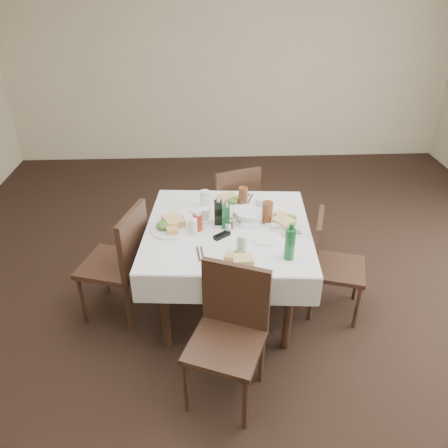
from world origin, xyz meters
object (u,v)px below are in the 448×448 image
at_px(water_n, 205,199).
at_px(water_w, 193,226).
at_px(oil_cruet_green, 226,216).
at_px(ketchup_bottle, 198,221).
at_px(bread_basket, 249,216).
at_px(oil_cruet_dark, 218,211).
at_px(dining_table, 228,237).
at_px(water_e, 260,207).
at_px(chair_south, 230,326).
at_px(chair_west, 122,258).
at_px(green_bottle, 290,243).
at_px(chair_north, 233,205).
at_px(coffee_mug, 204,215).
at_px(chair_east, 329,259).
at_px(water_s, 242,244).

xyz_separation_m(water_n, water_w, (-0.09, -0.41, -0.01)).
relative_size(oil_cruet_green, ketchup_bottle, 1.56).
xyz_separation_m(bread_basket, oil_cruet_dark, (-0.23, -0.04, 0.06)).
distance_m(dining_table, ketchup_bottle, 0.27).
distance_m(water_e, ketchup_bottle, 0.52).
height_order(chair_south, water_w, chair_south).
bearing_deg(dining_table, chair_west, -177.61).
bearing_deg(chair_south, dining_table, 87.87).
bearing_deg(oil_cruet_dark, water_e, 20.51).
height_order(water_n, green_bottle, green_bottle).
relative_size(chair_north, water_e, 6.50).
bearing_deg(oil_cruet_dark, chair_north, 77.71).
distance_m(chair_north, coffee_mug, 0.79).
bearing_deg(chair_south, chair_north, 85.59).
xyz_separation_m(water_w, ketchup_bottle, (0.03, 0.05, 0.01)).
xyz_separation_m(oil_cruet_dark, coffee_mug, (-0.10, 0.06, -0.06)).
bearing_deg(coffee_mug, water_e, 8.27).
bearing_deg(water_w, oil_cruet_dark, 35.29).
relative_size(chair_east, water_s, 6.24).
relative_size(dining_table, oil_cruet_dark, 5.43).
relative_size(chair_east, water_n, 6.29).
bearing_deg(chair_east, water_s, -157.82).
relative_size(water_w, green_bottle, 0.45).
relative_size(chair_north, water_n, 6.77).
relative_size(chair_north, coffee_mug, 6.87).
bearing_deg(water_s, chair_east, 22.18).
bearing_deg(coffee_mug, water_n, 88.20).
xyz_separation_m(chair_west, oil_cruet_dark, (0.72, 0.08, 0.33)).
bearing_deg(oil_cruet_green, water_n, 113.63).
xyz_separation_m(water_n, bread_basket, (0.33, -0.24, -0.03)).
height_order(coffee_mug, green_bottle, green_bottle).
distance_m(water_e, coffee_mug, 0.43).
bearing_deg(coffee_mug, chair_west, -167.10).
bearing_deg(ketchup_bottle, water_w, -124.56).
height_order(chair_south, green_bottle, green_bottle).
relative_size(dining_table, bread_basket, 5.27).
bearing_deg(water_n, chair_east, -22.09).
bearing_deg(chair_south, ketchup_bottle, 104.36).
bearing_deg(chair_east, water_e, 156.92).
relative_size(oil_cruet_dark, green_bottle, 0.92).
xyz_separation_m(ketchup_bottle, coffee_mug, (0.05, 0.14, -0.03)).
distance_m(chair_north, water_w, 0.99).
bearing_deg(bread_basket, ketchup_bottle, -162.78).
height_order(chair_north, chair_east, chair_north).
relative_size(dining_table, water_e, 9.32).
bearing_deg(oil_cruet_green, bread_basket, 28.44).
relative_size(chair_east, oil_cruet_dark, 3.52).
bearing_deg(water_n, water_e, -20.86).
bearing_deg(oil_cruet_green, water_e, 33.69).
relative_size(water_s, water_w, 1.15).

